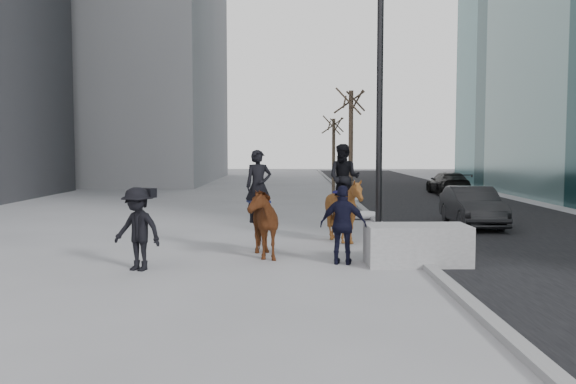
{
  "coord_description": "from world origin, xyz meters",
  "views": [
    {
      "loc": [
        0.1,
        -13.63,
        2.59
      ],
      "look_at": [
        0.0,
        1.2,
        1.5
      ],
      "focal_mm": 38.0,
      "sensor_mm": 36.0,
      "label": 1
    }
  ],
  "objects_px": {
    "car_near": "(472,207)",
    "mounted_left": "(258,217)",
    "mounted_right": "(344,203)",
    "planter": "(417,245)"
  },
  "relations": [
    {
      "from": "planter",
      "to": "mounted_left",
      "type": "relative_size",
      "value": 0.88
    },
    {
      "from": "car_near",
      "to": "mounted_right",
      "type": "xyz_separation_m",
      "value": [
        -4.5,
        -3.48,
        0.43
      ]
    },
    {
      "from": "mounted_right",
      "to": "planter",
      "type": "bearing_deg",
      "value": -66.92
    },
    {
      "from": "mounted_left",
      "to": "car_near",
      "type": "bearing_deg",
      "value": 39.76
    },
    {
      "from": "planter",
      "to": "mounted_right",
      "type": "distance_m",
      "value": 3.47
    },
    {
      "from": "planter",
      "to": "mounted_right",
      "type": "xyz_separation_m",
      "value": [
        -1.34,
        3.14,
        0.63
      ]
    },
    {
      "from": "planter",
      "to": "mounted_left",
      "type": "distance_m",
      "value": 3.73
    },
    {
      "from": "mounted_right",
      "to": "car_near",
      "type": "bearing_deg",
      "value": 37.7
    },
    {
      "from": "car_near",
      "to": "mounted_right",
      "type": "distance_m",
      "value": 5.71
    },
    {
      "from": "car_near",
      "to": "mounted_left",
      "type": "height_order",
      "value": "mounted_left"
    }
  ]
}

